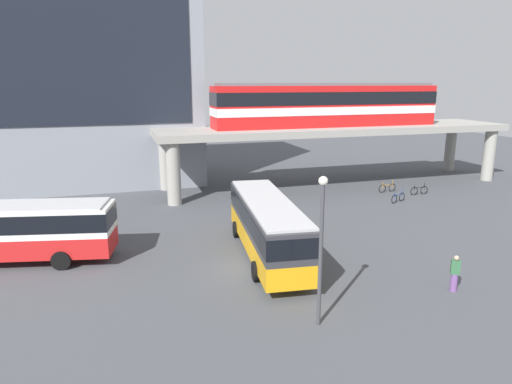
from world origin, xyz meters
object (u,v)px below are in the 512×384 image
station_building (56,64)px  pedestrian_at_kerb (455,274)px  bicycle_black (419,190)px  bicycle_blue (398,198)px  bus_secondary (6,227)px  bicycle_orange (387,188)px  train (327,104)px  bus_main (267,222)px

station_building → pedestrian_at_kerb: 37.19m
bicycle_black → bicycle_blue: bearing=-152.8°
bus_secondary → bicycle_orange: bearing=15.6°
station_building → bicycle_orange: bearing=-24.3°
train → bus_main: train is taller
station_building → train: 24.79m
bicycle_orange → bicycle_blue: size_ratio=1.06×
bus_secondary → bicycle_orange: size_ratio=6.34×
station_building → bus_main: size_ratio=2.23×
bus_main → bus_secondary: (-13.52, 3.25, 0.00)m
bicycle_blue → pedestrian_at_kerb: pedestrian_at_kerb is taller
bus_main → pedestrian_at_kerb: bus_main is taller
station_building → train: (23.14, -8.19, -3.51)m
bus_main → pedestrian_at_kerb: bearing=-44.4°
station_building → bus_main: bearing=-62.4°
pedestrian_at_kerb → bus_secondary: bearing=153.9°
bicycle_black → train: bearing=137.0°
bicycle_blue → pedestrian_at_kerb: bearing=-115.5°
bicycle_blue → pedestrian_at_kerb: (-6.97, -14.63, 0.47)m
pedestrian_at_kerb → bus_main: bearing=135.6°
bus_main → bus_secondary: bearing=166.5°
bus_secondary → bicycle_blue: size_ratio=6.74×
train → bicycle_orange: bearing=-45.2°
station_building → bicycle_blue: size_ratio=14.91×
station_building → bicycle_blue: 32.21m
bus_secondary → pedestrian_at_kerb: bearing=-26.1°
bicycle_orange → station_building: bearing=155.7°
bus_main → station_building: bearing=117.6°
bus_main → bicycle_black: 19.61m
station_building → train: size_ratio=1.19×
pedestrian_at_kerb → bicycle_orange: bearing=65.7°
train → bicycle_orange: size_ratio=11.75×
station_building → bus_secondary: 22.20m
bus_main → bicycle_blue: bearing=29.8°
train → bicycle_black: (6.18, -5.76, -7.12)m
bus_secondary → bicycle_blue: 27.79m
station_building → bicycle_black: bearing=-25.4°
station_building → bicycle_orange: 31.72m
bicycle_orange → bus_main: bearing=-143.2°
train → bus_secondary: size_ratio=1.85×
bicycle_black → bicycle_blue: (-3.22, -1.65, 0.00)m
bus_secondary → bicycle_blue: bus_secondary is taller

